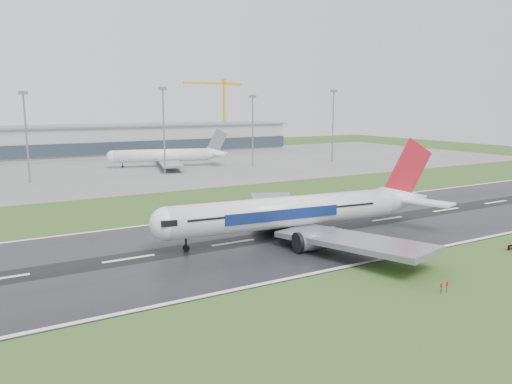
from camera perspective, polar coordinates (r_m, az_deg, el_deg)
ground at (r=94.69m, az=-2.66°, el=-5.90°), size 520.00×520.00×0.00m
runway at (r=94.67m, az=-2.66°, el=-5.87°), size 400.00×45.00×0.10m
apron at (r=211.72m, az=-18.45°, el=2.44°), size 400.00×130.00×0.08m
terminal at (r=269.83m, az=-21.16°, el=5.39°), size 240.00×36.00×15.00m
main_airliner at (r=97.26m, az=5.72°, el=0.01°), size 67.19×64.61×18.08m
parked_airliner at (r=214.50m, az=-10.29°, el=4.94°), size 62.73×60.19×15.24m
tower_crane at (r=313.75m, az=-3.67°, el=9.06°), size 42.34×8.45×42.09m
runway_sign at (r=101.35m, az=27.43°, el=-5.66°), size 2.28×0.90×1.04m
floodmast_2 at (r=182.04m, az=-24.92°, el=5.52°), size 0.64×0.64×29.39m
floodmast_3 at (r=192.27m, az=-10.57°, el=6.77°), size 0.64×0.64×31.44m
floodmast_4 at (r=208.53m, az=-0.39°, el=6.82°), size 0.64×0.64×28.90m
floodmast_5 at (r=232.49m, az=8.85°, el=7.38°), size 0.64×0.64×31.75m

